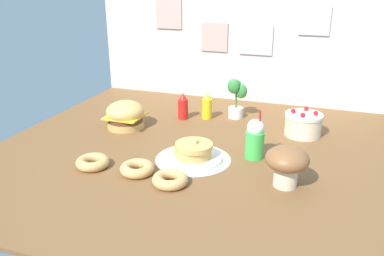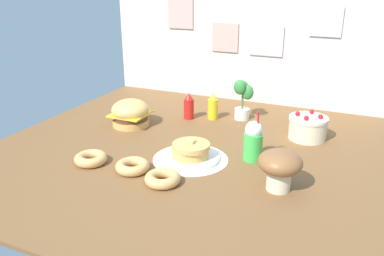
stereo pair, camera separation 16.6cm
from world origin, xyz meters
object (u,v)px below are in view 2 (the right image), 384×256
object	(u,v)px
mustard_bottle	(213,107)
donut_vanilla	(163,178)
pancake_stack	(190,152)
donut_pink_glaze	(91,158)
burger	(130,113)
mushroom_stool	(280,166)
ketchup_bottle	(189,107)
potted_plant	(243,98)
cream_soda_cup	(253,141)
layer_cake	(308,128)
donut_chocolate	(132,166)

from	to	relation	value
mustard_bottle	donut_vanilla	size ratio (longest dim) A/B	1.08
pancake_stack	mustard_bottle	distance (m)	0.64
pancake_stack	donut_vanilla	world-z (taller)	pancake_stack
pancake_stack	donut_pink_glaze	world-z (taller)	pancake_stack
burger	mushroom_stool	world-z (taller)	mushroom_stool
ketchup_bottle	potted_plant	size ratio (longest dim) A/B	0.66
cream_soda_cup	layer_cake	bearing A→B (deg)	62.16
mustard_bottle	potted_plant	size ratio (longest dim) A/B	0.66
mustard_bottle	donut_vanilla	xyz separation A→B (m)	(0.11, -0.91, -0.06)
donut_vanilla	pancake_stack	bearing A→B (deg)	87.35
mustard_bottle	donut_pink_glaze	distance (m)	0.93
donut_vanilla	potted_plant	distance (m)	1.00
ketchup_bottle	layer_cake	bearing A→B (deg)	-2.97
donut_vanilla	mushroom_stool	size ratio (longest dim) A/B	0.85
donut_chocolate	donut_vanilla	bearing A→B (deg)	-14.56
layer_cake	ketchup_bottle	size ratio (longest dim) A/B	1.25
donut_chocolate	donut_vanilla	world-z (taller)	same
mustard_bottle	burger	bearing A→B (deg)	-142.92
donut_chocolate	mushroom_stool	distance (m)	0.70
mustard_bottle	cream_soda_cup	size ratio (longest dim) A/B	0.67
cream_soda_cup	potted_plant	world-z (taller)	potted_plant
ketchup_bottle	mustard_bottle	xyz separation A→B (m)	(0.15, 0.06, 0.00)
cream_soda_cup	donut_chocolate	world-z (taller)	cream_soda_cup
pancake_stack	donut_vanilla	distance (m)	0.28
cream_soda_cup	potted_plant	xyz separation A→B (m)	(-0.23, 0.58, 0.04)
cream_soda_cup	mustard_bottle	bearing A→B (deg)	129.36
cream_soda_cup	donut_vanilla	distance (m)	0.52
donut_chocolate	donut_vanilla	size ratio (longest dim) A/B	1.00
potted_plant	mustard_bottle	bearing A→B (deg)	-157.27
ketchup_bottle	donut_chocolate	distance (m)	0.81
pancake_stack	donut_pink_glaze	size ratio (longest dim) A/B	1.83
donut_chocolate	mushroom_stool	bearing A→B (deg)	9.22
mustard_bottle	donut_chocolate	world-z (taller)	mustard_bottle
burger	ketchup_bottle	distance (m)	0.39
pancake_stack	donut_vanilla	size ratio (longest dim) A/B	1.83
burger	donut_vanilla	distance (m)	0.80
ketchup_bottle	donut_vanilla	distance (m)	0.89
mustard_bottle	mushroom_stool	size ratio (longest dim) A/B	0.91
layer_cake	donut_chocolate	distance (m)	1.04
mustard_bottle	mushroom_stool	world-z (taller)	mushroom_stool
ketchup_bottle	cream_soda_cup	bearing A→B (deg)	-38.38
pancake_stack	donut_chocolate	world-z (taller)	pancake_stack
ketchup_bottle	pancake_stack	bearing A→B (deg)	-64.87
donut_vanilla	potted_plant	size ratio (longest dim) A/B	0.61
layer_cake	mushroom_stool	bearing A→B (deg)	-92.17
burger	potted_plant	world-z (taller)	potted_plant
mustard_bottle	potted_plant	bearing A→B (deg)	22.73
donut_vanilla	mushroom_stool	bearing A→B (deg)	18.05
layer_cake	potted_plant	xyz separation A→B (m)	(-0.45, 0.17, 0.08)
donut_vanilla	cream_soda_cup	bearing A→B (deg)	53.37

